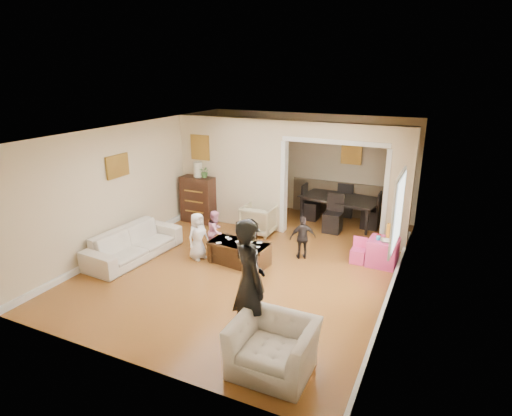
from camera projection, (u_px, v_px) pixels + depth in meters
The scene contains 27 objects.
floor at pixel (252, 260), 8.55m from camera, with size 7.00×7.00×0.00m, color #AA622C.
partition_left at pixel (233, 172), 10.25m from camera, with size 2.75×0.18×2.60m, color beige.
partition_right at pixel (399, 190), 8.70m from camera, with size 0.55×0.18×2.60m, color beige.
partition_header at pixel (336, 131), 8.90m from camera, with size 2.22×0.18×0.35m, color beige.
window_pane at pixel (398, 211), 6.63m from camera, with size 0.03×0.95×1.10m, color white.
framed_art_partition at pixel (200, 147), 10.33m from camera, with size 0.45×0.03×0.55m, color brown.
framed_art_sofa_wall at pixel (117, 166), 8.57m from camera, with size 0.03×0.55×0.40m, color brown.
framed_art_alcove at pixel (352, 152), 10.54m from camera, with size 0.45×0.03×0.55m, color brown.
sofa at pixel (134, 243), 8.60m from camera, with size 2.09×0.82×0.61m, color #F0E1CF.
armchair_back at pixel (259, 219), 9.88m from camera, with size 0.72×0.74×0.67m, color tan.
armchair_front at pixel (273, 347), 5.35m from camera, with size 1.03×0.90×0.67m, color #F0E1CF.
dresser at pixel (199, 199), 10.62m from camera, with size 0.84×0.47×1.15m, color black.
table_lamp at pixel (198, 169), 10.38m from camera, with size 0.22×0.22×0.36m, color beige.
potted_plant at pixel (205, 172), 10.31m from camera, with size 0.25×0.22×0.28m, color #447232.
coffee_table at pixel (239, 253), 8.37m from camera, with size 1.16×0.58×0.43m, color #331F10.
coffee_cup at pixel (242, 242), 8.21m from camera, with size 0.09×0.09×0.08m, color beige.
play_table at pixel (383, 252), 8.29m from camera, with size 0.55×0.55×0.53m, color #E73D8B.
cereal_box at pixel (392, 232), 8.20m from camera, with size 0.20×0.07×0.30m, color yellow.
cyan_cup at pixel (378, 238), 8.20m from camera, with size 0.08×0.08×0.08m, color #269DC2.
toy_block at pixel (379, 235), 8.35m from camera, with size 0.08×0.06×0.05m, color red.
play_bowl at pixel (386, 241), 8.08m from camera, with size 0.22×0.22×0.05m, color silver.
dining_table at pixel (340, 211), 10.52m from camera, with size 1.89×1.05×0.66m, color black.
adult_person at pixel (249, 283), 5.73m from camera, with size 0.67×0.44×1.84m, color black.
child_kneel_a at pixel (198, 236), 8.51m from camera, with size 0.47×0.31×0.96m, color white.
child_kneel_b at pixel (216, 231), 8.84m from camera, with size 0.44×0.34×0.90m, color pink.
child_toddler at pixel (303, 238), 8.52m from camera, with size 0.52×0.22×0.89m, color black.
craft_papers at pixel (240, 242), 8.32m from camera, with size 0.89×0.47×0.00m.
Camera 1 is at (3.39, -7.03, 3.66)m, focal length 29.89 mm.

